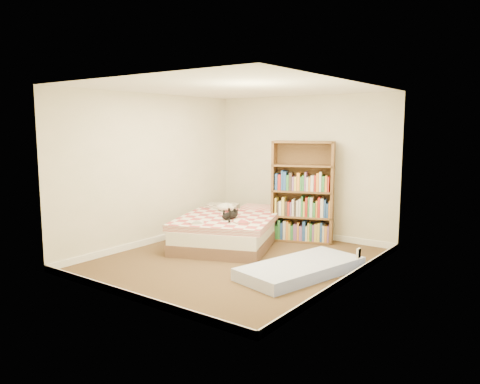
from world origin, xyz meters
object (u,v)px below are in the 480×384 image
Objects in this scene: floor_mattress at (301,268)px; black_cat at (231,215)px; bed at (230,229)px; bookshelf at (303,206)px; white_dog at (225,207)px.

floor_mattress is 2.92× the size of black_cat.
bookshelf is at bearing 24.61° from bed.
bed is 6.26× the size of white_dog.
floor_mattress is 4.58× the size of white_dog.
white_dog is at bearing 122.20° from black_cat.
floor_mattress is at bearing -82.23° from bookshelf.
bed is 1.41× the size of bookshelf.
black_cat is at bearing -140.93° from bookshelf.
floor_mattress is (1.76, -0.73, -0.17)m from bed.
white_dog is (-0.32, 0.27, 0.31)m from bed.
bookshelf reaches higher than white_dog.
white_dog is (-2.08, 1.00, 0.48)m from floor_mattress.
bookshelf is at bearing 45.53° from black_cat.
bookshelf is 1.94m from floor_mattress.
white_dog is at bearing 168.02° from floor_mattress.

